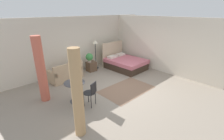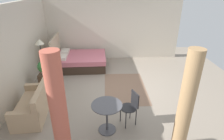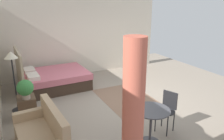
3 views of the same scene
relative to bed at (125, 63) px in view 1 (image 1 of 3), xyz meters
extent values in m
cube|color=gray|center=(-1.84, -1.47, -0.32)|extent=(8.92, 9.12, 0.02)
cube|color=beige|center=(-1.84, 1.59, 1.08)|extent=(8.92, 0.12, 2.79)
cube|color=beige|center=(1.12, -1.47, 1.08)|extent=(0.12, 6.12, 2.79)
cube|color=#7F604C|center=(-1.81, -1.78, -0.31)|extent=(2.16, 1.40, 0.01)
cube|color=#38281E|center=(0.00, -0.09, -0.13)|extent=(1.63, 2.05, 0.36)
cube|color=#C66675|center=(0.00, -0.09, 0.14)|extent=(1.67, 2.09, 0.19)
cube|color=tan|center=(-0.04, 0.94, 0.37)|extent=(1.61, 0.12, 1.36)
cube|color=silver|center=(-0.37, 0.61, 0.30)|extent=(0.57, 0.34, 0.12)
cube|color=silver|center=(0.32, 0.64, 0.30)|extent=(0.57, 0.34, 0.12)
cube|color=tan|center=(-3.13, 0.88, -0.12)|extent=(1.53, 0.83, 0.38)
cube|color=tan|center=(-3.10, 0.58, 0.30)|extent=(1.49, 0.24, 0.46)
cube|color=tan|center=(-2.46, 0.92, 0.16)|extent=(0.19, 0.74, 0.19)
cube|color=tan|center=(-3.79, 0.83, 0.16)|extent=(0.19, 0.74, 0.19)
cube|color=brown|center=(-1.60, 0.94, -0.06)|extent=(0.46, 0.42, 0.51)
cylinder|color=tan|center=(-1.70, 0.94, 0.26)|extent=(0.18, 0.18, 0.12)
sphere|color=#387F3D|center=(-1.70, 0.94, 0.48)|extent=(0.38, 0.38, 0.38)
cylinder|color=black|center=(-1.14, 1.13, -0.30)|extent=(0.31, 0.31, 0.02)
cylinder|color=black|center=(-1.14, 1.13, 0.40)|extent=(0.04, 0.04, 1.38)
cone|color=beige|center=(-1.14, 1.13, 1.17)|extent=(0.31, 0.31, 0.17)
cylinder|color=#3F3F44|center=(-3.81, -1.13, -0.30)|extent=(0.43, 0.43, 0.02)
cylinder|color=#3F3F44|center=(-3.81, -1.13, 0.05)|extent=(0.05, 0.05, 0.73)
cylinder|color=#3F3F44|center=(-3.81, -1.13, 0.43)|extent=(0.72, 0.72, 0.02)
cylinder|color=black|center=(-3.51, -1.48, -0.08)|extent=(0.02, 0.02, 0.47)
cylinder|color=black|center=(-3.78, -1.59, -0.08)|extent=(0.02, 0.02, 0.47)
cylinder|color=black|center=(-3.40, -1.75, -0.08)|extent=(0.02, 0.02, 0.47)
cylinder|color=black|center=(-3.67, -1.86, -0.08)|extent=(0.02, 0.02, 0.47)
cylinder|color=black|center=(-3.59, -1.67, 0.17)|extent=(0.54, 0.54, 0.02)
cube|color=black|center=(-3.52, -1.83, 0.37)|extent=(0.31, 0.15, 0.39)
cylinder|color=tan|center=(-4.55, -2.58, 0.85)|extent=(0.28, 0.28, 2.32)
cylinder|color=#C15B47|center=(-4.55, -0.26, 0.85)|extent=(0.31, 0.31, 2.32)
camera|label=1|loc=(-6.24, -5.58, 2.77)|focal=25.31mm
camera|label=2|loc=(-7.25, -1.13, 2.92)|focal=29.20mm
camera|label=3|loc=(-6.94, 1.23, 2.44)|focal=35.81mm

